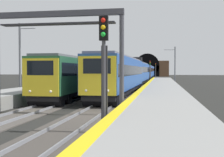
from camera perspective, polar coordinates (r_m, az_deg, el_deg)
ground_plane at (r=18.00m, az=-4.35°, el=-7.28°), size 320.00×320.00×0.00m
platform_right at (r=17.40m, az=9.52°, el=-5.99°), size 112.00×4.28×0.97m
platform_right_edge_strip at (r=17.45m, az=3.30°, el=-4.33°), size 112.00×0.50×0.01m
track_main_line at (r=17.99m, az=-4.35°, el=-7.15°), size 160.00×2.90×0.21m
track_adjacent_line at (r=19.44m, az=-16.58°, el=-6.55°), size 160.00×2.91×0.21m
train_main_approaching at (r=62.04m, az=5.70°, el=1.25°), size 83.72×3.26×5.07m
train_adjacent_platform at (r=51.76m, az=0.20°, el=1.10°), size 62.75×3.01×4.92m
railway_signal_near at (r=12.60m, az=-1.61°, el=3.05°), size 0.39×0.38×5.11m
railway_signal_mid at (r=62.28m, az=7.42°, el=1.77°), size 0.39×0.38×4.85m
railway_signal_far at (r=117.64m, az=8.49°, el=1.84°), size 0.39×0.38×5.59m
overhead_signal_gantry at (r=18.67m, az=-10.62°, el=8.10°), size 0.70×8.37×6.46m
tunnel_portal at (r=132.86m, az=6.92°, el=1.94°), size 2.99×19.05×10.67m
catenary_mast_near at (r=58.03m, az=12.13°, el=2.58°), size 0.22×2.20×7.35m
catenary_mast_far at (r=33.62m, az=-17.47°, el=3.73°), size 0.22×1.94×7.92m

